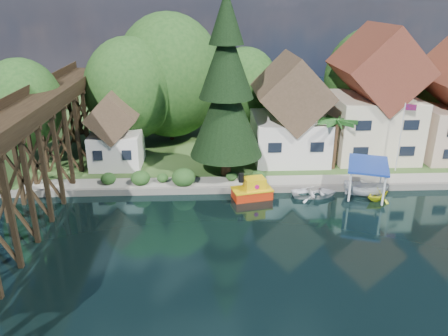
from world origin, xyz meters
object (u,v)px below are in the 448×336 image
(conifer, at_px, (226,91))
(flagpole, at_px, (403,130))
(house_left, at_px, (290,116))
(shed, at_px, (116,134))
(house_center, at_px, (374,102))
(trestle_bridge, at_px, (29,151))
(tugboat, at_px, (252,190))
(boat_white_a, at_px, (315,192))
(boat_canopy, at_px, (366,182))
(palm_tree, at_px, (337,123))
(boat_yellow, at_px, (378,193))

(conifer, relative_size, flagpole, 2.48)
(house_left, relative_size, shed, 1.40)
(house_left, relative_size, house_center, 0.79)
(trestle_bridge, distance_m, tugboat, 18.84)
(trestle_bridge, relative_size, tugboat, 11.59)
(conifer, distance_m, flagpole, 17.67)
(house_left, distance_m, boat_white_a, 10.23)
(shed, bearing_deg, boat_canopy, -18.33)
(palm_tree, bearing_deg, boat_white_a, -119.72)
(boat_white_a, bearing_deg, house_left, 3.04)
(house_center, xyz_separation_m, conifer, (-15.94, -5.14, 2.33))
(conifer, height_order, tugboat, conifer)
(shed, bearing_deg, boat_yellow, -19.43)
(palm_tree, height_order, boat_yellow, palm_tree)
(house_center, distance_m, boat_yellow, 12.33)
(palm_tree, relative_size, boat_canopy, 0.96)
(trestle_bridge, relative_size, boat_white_a, 10.75)
(house_left, distance_m, boat_yellow, 12.66)
(house_center, height_order, conifer, conifer)
(trestle_bridge, xyz_separation_m, shed, (5.00, 9.33, -1.52))
(shed, distance_m, boat_canopy, 24.75)
(tugboat, height_order, boat_canopy, boat_canopy)
(trestle_bridge, bearing_deg, conifer, 21.07)
(tugboat, bearing_deg, conifer, 115.32)
(house_left, xyz_separation_m, tugboat, (-4.80, -9.15, -4.38))
(shed, height_order, boat_canopy, shed)
(house_center, relative_size, palm_tree, 2.53)
(flagpole, bearing_deg, boat_white_a, -154.10)
(boat_yellow, bearing_deg, tugboat, 58.02)
(conifer, distance_m, boat_white_a, 12.22)
(trestle_bridge, height_order, shed, trestle_bridge)
(flagpole, height_order, boat_yellow, flagpole)
(palm_tree, bearing_deg, flagpole, -8.13)
(flagpole, bearing_deg, tugboat, -162.73)
(shed, xyz_separation_m, boat_white_a, (18.86, -7.54, -3.40))
(house_center, relative_size, boat_white_a, 3.38)
(tugboat, xyz_separation_m, boat_canopy, (10.17, -0.09, 0.59))
(house_center, bearing_deg, trestle_bridge, -160.51)
(house_center, distance_m, flagpole, 5.39)
(shed, xyz_separation_m, boat_canopy, (23.37, -7.74, -2.48))
(house_left, distance_m, shed, 18.11)
(boat_white_a, bearing_deg, shed, 65.85)
(house_center, relative_size, boat_canopy, 2.43)
(flagpole, distance_m, boat_yellow, 8.00)
(conifer, xyz_separation_m, boat_yellow, (13.19, -5.42, -8.08))
(flagpole, bearing_deg, shed, 174.02)
(tugboat, bearing_deg, boat_yellow, -4.69)
(palm_tree, distance_m, flagpole, 6.38)
(shed, xyz_separation_m, conifer, (11.06, -3.14, 4.92))
(flagpole, xyz_separation_m, boat_yellow, (-4.02, -5.60, -4.07))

